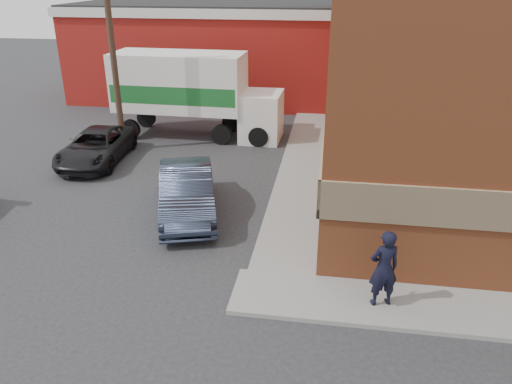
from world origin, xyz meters
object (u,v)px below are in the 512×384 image
at_px(suv_a, 96,147).
at_px(box_truck, 195,89).
at_px(sedan, 187,192).
at_px(warehouse, 212,50).
at_px(utility_pole, 111,40).
at_px(man, 384,268).

relative_size(suv_a, box_truck, 0.60).
bearing_deg(box_truck, sedan, -75.57).
xyz_separation_m(warehouse, utility_pole, (-1.50, -11.00, 1.93)).
distance_m(suv_a, box_truck, 5.46).
bearing_deg(utility_pole, box_truck, 42.07).
xyz_separation_m(man, sedan, (-5.90, 4.15, -0.30)).
relative_size(utility_pole, sedan, 1.87).
distance_m(warehouse, man, 22.88).
relative_size(utility_pole, suv_a, 1.89).
distance_m(warehouse, box_truck, 8.63).
relative_size(utility_pole, box_truck, 1.13).
height_order(warehouse, utility_pole, utility_pole).
bearing_deg(sedan, utility_pole, 111.74).
xyz_separation_m(warehouse, box_truck, (1.25, -8.52, -0.56)).
xyz_separation_m(suv_a, box_truck, (3.19, 4.13, 1.59)).
bearing_deg(man, utility_pole, -62.33).
height_order(warehouse, sedan, warehouse).
relative_size(sedan, suv_a, 1.01).
distance_m(warehouse, suv_a, 12.98).
height_order(utility_pole, suv_a, utility_pole).
bearing_deg(suv_a, man, -41.27).
bearing_deg(warehouse, box_truck, -81.69).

